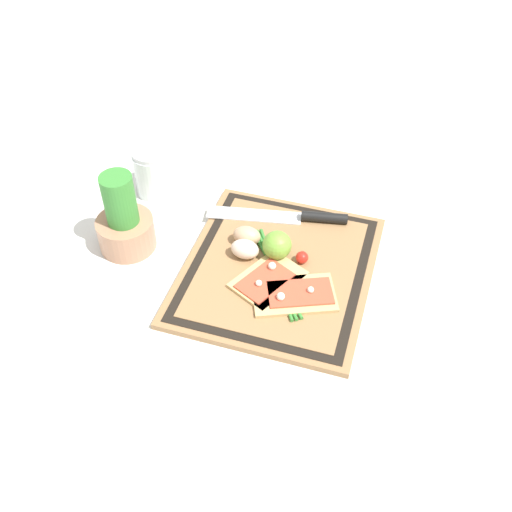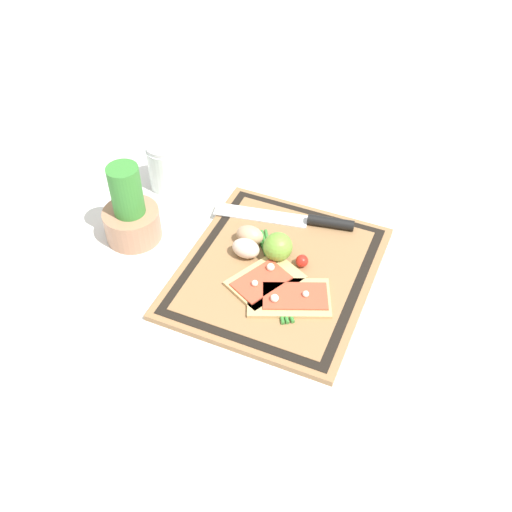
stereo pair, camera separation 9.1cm
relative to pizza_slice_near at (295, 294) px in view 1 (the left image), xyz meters
name	(u,v)px [view 1 (the left image)]	position (x,y,z in m)	size (l,w,h in m)	color
ground_plane	(278,272)	(0.07, 0.05, -0.02)	(6.00, 6.00, 0.00)	silver
cutting_board	(278,270)	(0.07, 0.05, -0.01)	(0.42, 0.37, 0.02)	#997047
pizza_slice_near	(295,294)	(0.00, 0.00, 0.00)	(0.15, 0.18, 0.02)	tan
pizza_slice_far	(267,279)	(0.02, 0.06, 0.00)	(0.17, 0.15, 0.02)	tan
knife	(300,217)	(0.22, 0.05, 0.00)	(0.09, 0.31, 0.02)	silver
egg_brown	(247,236)	(0.11, 0.13, 0.02)	(0.04, 0.06, 0.04)	tan
egg_pink	(245,249)	(0.08, 0.13, 0.02)	(0.04, 0.06, 0.04)	beige
lime	(277,245)	(0.10, 0.06, 0.02)	(0.06, 0.06, 0.06)	#70A838
cherry_tomato_red	(302,257)	(0.09, 0.01, 0.01)	(0.03, 0.03, 0.03)	red
scallion_bunch	(274,272)	(0.05, 0.06, 0.00)	(0.22, 0.16, 0.01)	#388433
herb_pot	(124,223)	(0.05, 0.38, 0.04)	(0.12, 0.12, 0.18)	#AD7A5B
sauce_jar	(153,175)	(0.23, 0.40, 0.03)	(0.08, 0.08, 0.11)	silver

